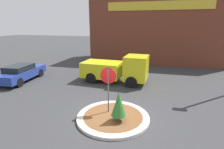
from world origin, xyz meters
The scene contains 7 objects.
ground_plane centered at (0.00, 0.00, 0.00)m, with size 120.00×120.00×0.00m, color #38383A.
traffic_island centered at (0.00, 0.00, 0.07)m, with size 3.66×3.66×0.14m.
stop_sign centered at (-0.35, 0.38, 1.80)m, with size 0.83×0.07×2.56m.
island_shrub centered at (0.37, -0.39, 1.03)m, with size 0.71×0.71×1.48m.
utility_truck centered at (-1.15, 5.69, 1.11)m, with size 5.39×2.44×2.27m.
storefront_building centered at (1.69, 15.63, 3.66)m, with size 15.66×6.07×7.31m.
parked_sedan_blue centered at (-8.92, 4.00, 0.72)m, with size 2.07×4.65×1.39m.
Camera 1 is at (1.95, -7.66, 4.59)m, focal length 28.00 mm.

